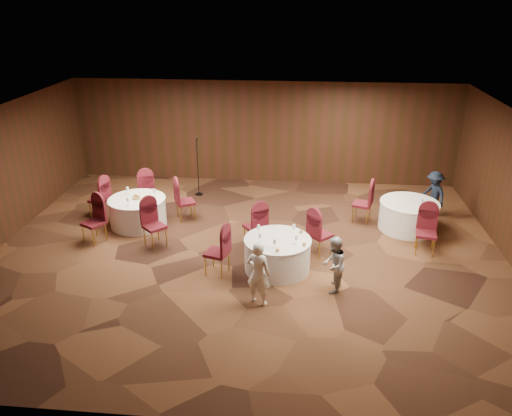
# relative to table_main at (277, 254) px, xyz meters

# --- Properties ---
(ground) EXTENTS (12.00, 12.00, 0.00)m
(ground) POSITION_rel_table_main_xyz_m (-0.75, 0.63, -0.38)
(ground) COLOR black
(ground) RESTS_ON ground
(room_shell) EXTENTS (12.00, 12.00, 12.00)m
(room_shell) POSITION_rel_table_main_xyz_m (-0.75, 0.63, 1.59)
(room_shell) COLOR silver
(room_shell) RESTS_ON ground
(table_main) EXTENTS (1.47, 1.47, 0.74)m
(table_main) POSITION_rel_table_main_xyz_m (0.00, 0.00, 0.00)
(table_main) COLOR silver
(table_main) RESTS_ON ground
(table_left) EXTENTS (1.48, 1.48, 0.74)m
(table_left) POSITION_rel_table_main_xyz_m (-3.77, 1.96, -0.00)
(table_left) COLOR silver
(table_left) RESTS_ON ground
(table_right) EXTENTS (1.50, 1.50, 0.74)m
(table_right) POSITION_rel_table_main_xyz_m (3.25, 2.38, 0.00)
(table_right) COLOR silver
(table_right) RESTS_ON ground
(chairs_main) EXTENTS (2.94, 2.07, 1.00)m
(chairs_main) POSITION_rel_table_main_xyz_m (-0.31, 0.55, 0.12)
(chairs_main) COLOR #430D12
(chairs_main) RESTS_ON ground
(chairs_left) EXTENTS (3.03, 2.99, 1.00)m
(chairs_left) POSITION_rel_table_main_xyz_m (-3.80, 1.96, 0.12)
(chairs_left) COLOR #430D12
(chairs_left) RESTS_ON ground
(chairs_right) EXTENTS (1.94, 2.29, 1.00)m
(chairs_right) POSITION_rel_table_main_xyz_m (2.76, 1.91, 0.12)
(chairs_right) COLOR #430D12
(chairs_right) RESTS_ON ground
(tabletop_main) EXTENTS (1.13, 1.07, 0.22)m
(tabletop_main) POSITION_rel_table_main_xyz_m (0.15, -0.10, 0.47)
(tabletop_main) COLOR silver
(tabletop_main) RESTS_ON table_main
(tabletop_left) EXTENTS (0.81, 0.76, 0.22)m
(tabletop_left) POSITION_rel_table_main_xyz_m (-3.76, 1.96, 0.45)
(tabletop_left) COLOR silver
(tabletop_left) RESTS_ON table_left
(tabletop_right) EXTENTS (0.08, 0.08, 0.22)m
(tabletop_right) POSITION_rel_table_main_xyz_m (3.48, 2.14, 0.52)
(tabletop_right) COLOR silver
(tabletop_right) RESTS_ON table_right
(mic_stand) EXTENTS (0.24, 0.24, 1.74)m
(mic_stand) POSITION_rel_table_main_xyz_m (-2.61, 4.21, 0.14)
(mic_stand) COLOR black
(mic_stand) RESTS_ON ground
(woman_a) EXTENTS (0.57, 0.47, 1.35)m
(woman_a) POSITION_rel_table_main_xyz_m (-0.30, -1.36, 0.30)
(woman_a) COLOR white
(woman_a) RESTS_ON ground
(woman_b) EXTENTS (0.57, 0.67, 1.21)m
(woman_b) POSITION_rel_table_main_xyz_m (1.18, -0.76, 0.23)
(woman_b) COLOR #A2A2A6
(woman_b) RESTS_ON ground
(man_c) EXTENTS (0.78, 0.94, 1.27)m
(man_c) POSITION_rel_table_main_xyz_m (4.07, 3.31, 0.26)
(man_c) COLOR black
(man_c) RESTS_ON ground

